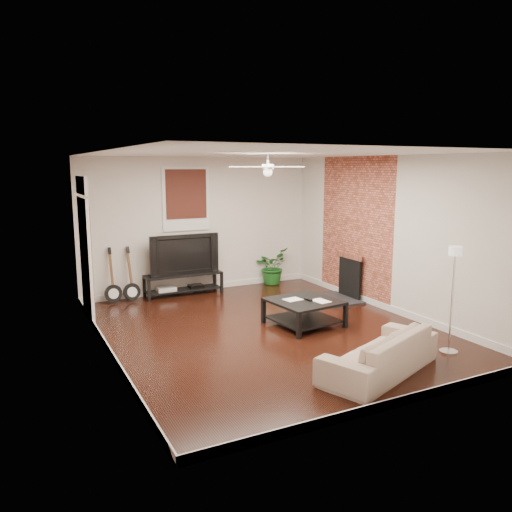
{
  "coord_description": "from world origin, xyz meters",
  "views": [
    {
      "loc": [
        -3.69,
        -6.88,
        2.6
      ],
      "look_at": [
        0.0,
        0.4,
        1.15
      ],
      "focal_mm": 35.32,
      "sensor_mm": 36.0,
      "label": 1
    }
  ],
  "objects": [
    {
      "name": "brick_accent",
      "position": [
        2.49,
        1.0,
        1.4
      ],
      "size": [
        0.02,
        2.2,
        2.8
      ],
      "primitive_type": "cube",
      "color": "brown",
      "rests_on": "floor"
    },
    {
      "name": "door_left",
      "position": [
        -2.46,
        1.9,
        1.25
      ],
      "size": [
        0.08,
        1.0,
        2.5
      ],
      "primitive_type": "cube",
      "color": "white",
      "rests_on": "wall_left"
    },
    {
      "name": "sofa",
      "position": [
        0.47,
        -2.16,
        0.27
      ],
      "size": [
        2.02,
        1.36,
        0.55
      ],
      "primitive_type": "imported",
      "rotation": [
        0.0,
        0.0,
        3.51
      ],
      "color": "tan",
      "rests_on": "floor"
    },
    {
      "name": "ceiling_fan",
      "position": [
        0.0,
        0.0,
        2.6
      ],
      "size": [
        1.24,
        1.24,
        0.32
      ],
      "primitive_type": null,
      "color": "white",
      "rests_on": "ceiling"
    },
    {
      "name": "coffee_table",
      "position": [
        0.66,
        -0.06,
        0.22
      ],
      "size": [
        1.14,
        1.14,
        0.43
      ],
      "primitive_type": "cube",
      "rotation": [
        0.0,
        0.0,
        0.11
      ],
      "color": "black",
      "rests_on": "floor"
    },
    {
      "name": "potted_plant",
      "position": [
        1.62,
        2.82,
        0.4
      ],
      "size": [
        0.96,
        0.95,
        0.81
      ],
      "primitive_type": "imported",
      "rotation": [
        0.0,
        0.0,
        0.68
      ],
      "color": "#1B5E1D",
      "rests_on": "floor"
    },
    {
      "name": "guitar_right",
      "position": [
        -1.54,
        2.72,
        0.54
      ],
      "size": [
        0.37,
        0.28,
        1.09
      ],
      "primitive_type": null,
      "rotation": [
        0.0,
        0.0,
        0.14
      ],
      "color": "black",
      "rests_on": "floor"
    },
    {
      "name": "window_back",
      "position": [
        -0.3,
        2.97,
        1.95
      ],
      "size": [
        1.0,
        0.06,
        1.3
      ],
      "primitive_type": "cube",
      "color": "#350F0E",
      "rests_on": "wall_back"
    },
    {
      "name": "tv_stand",
      "position": [
        -0.46,
        2.78,
        0.22
      ],
      "size": [
        1.59,
        0.42,
        0.45
      ],
      "primitive_type": "cube",
      "color": "black",
      "rests_on": "floor"
    },
    {
      "name": "tv",
      "position": [
        -0.46,
        2.8,
        0.86
      ],
      "size": [
        1.43,
        0.19,
        0.82
      ],
      "primitive_type": "imported",
      "color": "black",
      "rests_on": "tv_stand"
    },
    {
      "name": "room",
      "position": [
        0.0,
        0.0,
        1.4
      ],
      "size": [
        5.01,
        6.01,
        2.81
      ],
      "color": "black",
      "rests_on": "ground"
    },
    {
      "name": "guitar_left",
      "position": [
        -1.89,
        2.75,
        0.54
      ],
      "size": [
        0.34,
        0.25,
        1.09
      ],
      "primitive_type": null,
      "rotation": [
        0.0,
        0.0,
        0.03
      ],
      "color": "black",
      "rests_on": "floor"
    },
    {
      "name": "fireplace",
      "position": [
        2.2,
        1.0,
        0.46
      ],
      "size": [
        0.8,
        1.1,
        0.92
      ],
      "primitive_type": "cube",
      "color": "black",
      "rests_on": "floor"
    },
    {
      "name": "floor_lamp",
      "position": [
        1.82,
        -2.06,
        0.77
      ],
      "size": [
        0.33,
        0.33,
        1.54
      ],
      "primitive_type": null,
      "rotation": [
        0.0,
        0.0,
        0.37
      ],
      "color": "silver",
      "rests_on": "floor"
    }
  ]
}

